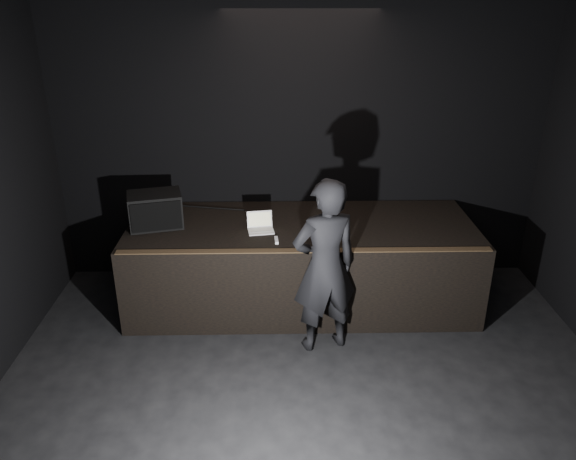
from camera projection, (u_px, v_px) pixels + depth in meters
The scene contains 10 objects.
room_walls at pixel (321, 245), 3.58m from camera, with size 6.10×7.10×3.52m.
stage_riser at pixel (301, 263), 6.69m from camera, with size 4.00×1.50×1.00m, color black.
riser_lip at pixel (305, 250), 5.84m from camera, with size 3.92×0.10×0.01m, color brown.
stage_monitor at pixel (155, 210), 6.37m from camera, with size 0.67×0.56×0.39m.
cable at pixel (212, 208), 6.94m from camera, with size 0.02×0.02×0.85m, color black.
laptop at pixel (260, 226), 6.32m from camera, with size 0.32×0.29×0.20m.
beer_can at pixel (326, 232), 6.09m from camera, with size 0.07×0.07×0.17m.
plastic_cup at pixel (331, 222), 6.44m from camera, with size 0.07×0.07×0.09m, color white.
wii_remote at pixel (276, 240), 6.05m from camera, with size 0.04×0.16×0.03m, color white.
person at pixel (325, 267), 5.65m from camera, with size 0.68×0.45×1.88m, color black.
Camera 1 is at (-0.28, -3.23, 3.55)m, focal length 35.00 mm.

